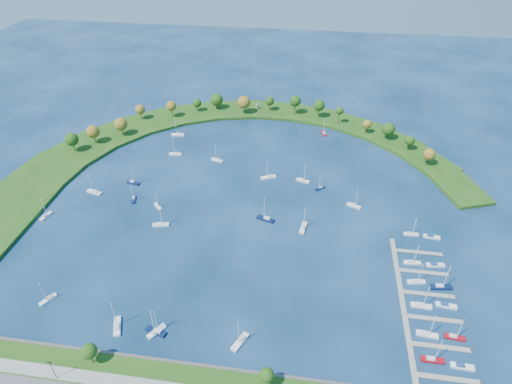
# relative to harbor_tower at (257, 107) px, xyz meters

# --- Properties ---
(ground) EXTENTS (700.00, 700.00, 0.00)m
(ground) POSITION_rel_harbor_tower_xyz_m (10.48, -117.07, -4.14)
(ground) COLOR #06213C
(ground) RESTS_ON ground
(breakwater) EXTENTS (286.74, 247.64, 2.00)m
(breakwater) POSITION_rel_harbor_tower_xyz_m (-35.85, -68.36, -3.15)
(breakwater) COLOR #194713
(breakwater) RESTS_ON ground
(breakwater_trees) EXTENTS (235.17, 87.61, 14.87)m
(breakwater_trees) POSITION_rel_harbor_tower_xyz_m (-10.65, -30.94, 6.23)
(breakwater_trees) COLOR #382314
(breakwater_trees) RESTS_ON breakwater
(harbor_tower) EXTENTS (2.60, 2.60, 4.17)m
(harbor_tower) POSITION_rel_harbor_tower_xyz_m (0.00, 0.00, 0.00)
(harbor_tower) COLOR gray
(harbor_tower) RESTS_ON breakwater
(dock_system) EXTENTS (24.28, 82.00, 1.60)m
(dock_system) POSITION_rel_harbor_tower_xyz_m (95.77, -178.07, -3.78)
(dock_system) COLOR gray
(dock_system) RESTS_ON ground
(moored_boat_0) EXTENTS (8.22, 4.60, 11.66)m
(moored_boat_0) POSITION_rel_harbor_tower_xyz_m (-15.04, -76.28, -3.24)
(moored_boat_0) COLOR white
(moored_boat_0) RESTS_ON ground
(moored_boat_1) EXTENTS (6.71, 8.20, 12.29)m
(moored_boat_1) POSITION_rel_harbor_tower_xyz_m (-10.95, -207.14, -3.22)
(moored_boat_1) COLOR white
(moored_boat_1) RESTS_ON ground
(moored_boat_2) EXTENTS (6.01, 6.50, 10.18)m
(moored_boat_2) POSITION_rel_harbor_tower_xyz_m (-37.17, -128.45, -3.28)
(moored_boat_2) COLOR white
(moored_boat_2) RESTS_ON ground
(moored_boat_3) EXTENTS (9.57, 4.68, 13.56)m
(moored_boat_3) POSITION_rel_harbor_tower_xyz_m (-77.86, -121.04, -3.18)
(moored_boat_3) COLOR white
(moored_boat_3) RESTS_ON ground
(moored_boat_4) EXTENTS (8.84, 4.19, 12.52)m
(moored_boat_4) POSITION_rel_harbor_tower_xyz_m (-30.46, -143.47, -3.22)
(moored_boat_4) COLOR white
(moored_boat_4) RESTS_ON ground
(moored_boat_5) EXTENTS (4.67, 8.04, 11.42)m
(moored_boat_5) POSITION_rel_harbor_tower_xyz_m (52.48, -29.81, -3.25)
(moored_boat_5) COLOR maroon
(moored_boat_5) RESTS_ON ground
(moored_boat_6) EXTENTS (6.14, 5.59, 9.55)m
(moored_boat_6) POSITION_rel_harbor_tower_xyz_m (51.43, -98.11, -3.29)
(moored_boat_6) COLOR #09183D
(moored_boat_6) RESTS_ON ground
(moored_boat_7) EXTENTS (10.02, 5.51, 14.20)m
(moored_boat_7) POSITION_rel_harbor_tower_xyz_m (23.39, -130.95, -3.16)
(moored_boat_7) COLOR #09183D
(moored_boat_7) RESTS_ON ground
(moored_boat_8) EXTENTS (9.24, 3.34, 13.31)m
(moored_boat_8) POSITION_rel_harbor_tower_xyz_m (-49.95, -46.93, -3.19)
(moored_boat_8) COLOR white
(moored_boat_8) RESTS_ON ground
(moored_boat_9) EXTENTS (9.58, 6.37, 13.76)m
(moored_boat_9) POSITION_rel_harbor_tower_xyz_m (20.13, -91.33, -3.18)
(moored_boat_9) COLOR white
(moored_boat_9) RESTS_ON ground
(moored_boat_10) EXTENTS (8.31, 4.03, 11.77)m
(moored_boat_10) POSITION_rel_harbor_tower_xyz_m (-59.14, -108.62, -3.24)
(moored_boat_10) COLOR #09183D
(moored_boat_10) RESTS_ON ground
(moored_boat_11) EXTENTS (8.35, 2.79, 12.10)m
(moored_boat_11) POSITION_rel_harbor_tower_xyz_m (-43.92, -72.79, -3.23)
(moored_boat_11) COLOR white
(moored_boat_11) RESTS_ON ground
(moored_boat_12) EXTENTS (3.95, 9.33, 13.30)m
(moored_boat_12) POSITION_rel_harbor_tower_xyz_m (43.69, -135.22, -3.19)
(moored_boat_12) COLOR white
(moored_boat_12) RESTS_ON ground
(moored_boat_13) EXTENTS (9.08, 4.83, 12.85)m
(moored_boat_13) POSITION_rel_harbor_tower_xyz_m (-11.11, -207.10, -3.20)
(moored_boat_13) COLOR #09183D
(moored_boat_13) RESTS_ON ground
(moored_boat_14) EXTENTS (5.86, 9.80, 13.94)m
(moored_boat_14) POSITION_rel_harbor_tower_xyz_m (-27.44, -207.17, -3.17)
(moored_boat_14) COLOR white
(moored_boat_14) RESTS_ON ground
(moored_boat_15) EXTENTS (4.07, 7.43, 10.53)m
(moored_boat_15) POSITION_rel_harbor_tower_xyz_m (-52.77, -124.26, -3.27)
(moored_boat_15) COLOR #09183D
(moored_boat_15) RESTS_ON ground
(moored_boat_16) EXTENTS (8.21, 5.26, 11.74)m
(moored_boat_16) POSITION_rel_harbor_tower_xyz_m (70.41, -112.34, -3.24)
(moored_boat_16) COLOR white
(moored_boat_16) RESTS_ON ground
(moored_boat_17) EXTENTS (3.92, 7.98, 11.30)m
(moored_boat_17) POSITION_rel_harbor_tower_xyz_m (-93.97, -145.35, -3.25)
(moored_boat_17) COLOR white
(moored_boat_17) RESTS_ON ground
(moored_boat_18) EXTENTS (8.64, 4.71, 12.24)m
(moored_boat_18) POSITION_rel_harbor_tower_xyz_m (41.04, -91.77, -3.22)
(moored_boat_18) COLOR white
(moored_boat_18) RESTS_ON ground
(moored_boat_19) EXTENTS (6.34, 9.46, 13.60)m
(moored_boat_19) POSITION_rel_harbor_tower_xyz_m (23.01, -206.98, -3.18)
(moored_boat_19) COLOR white
(moored_boat_19) RESTS_ON ground
(moored_boat_20) EXTENTS (5.72, 7.65, 11.20)m
(moored_boat_20) POSITION_rel_harbor_tower_xyz_m (-62.60, -198.26, -3.25)
(moored_boat_20) COLOR white
(moored_boat_20) RESTS_ON ground
(docked_boat_0) EXTENTS (8.64, 2.49, 12.67)m
(docked_boat_0) POSITION_rel_harbor_tower_xyz_m (95.99, -204.29, -3.21)
(docked_boat_0) COLOR maroon
(docked_boat_0) RESTS_ON ground
(docked_boat_1) EXTENTS (8.60, 2.76, 1.73)m
(docked_boat_1) POSITION_rel_harbor_tower_xyz_m (106.45, -205.50, -3.50)
(docked_boat_1) COLOR white
(docked_boat_1) RESTS_ON ground
(docked_boat_2) EXTENTS (8.63, 3.32, 12.37)m
(docked_boat_2) POSITION_rel_harbor_tower_xyz_m (95.99, -192.96, -3.22)
(docked_boat_2) COLOR white
(docked_boat_2) RESTS_ON ground
(docked_boat_3) EXTENTS (8.14, 2.92, 11.73)m
(docked_boat_3) POSITION_rel_harbor_tower_xyz_m (106.50, -192.75, -3.24)
(docked_boat_3) COLOR maroon
(docked_boat_3) RESTS_ON ground
(docked_boat_4) EXTENTS (8.78, 2.78, 12.78)m
(docked_boat_4) POSITION_rel_harbor_tower_xyz_m (95.99, -178.62, -3.21)
(docked_boat_4) COLOR white
(docked_boat_4) RESTS_ON ground
(docked_boat_5) EXTENTS (8.76, 3.26, 1.75)m
(docked_boat_5) POSITION_rel_harbor_tower_xyz_m (106.45, -176.97, -3.50)
(docked_boat_5) COLOR white
(docked_boat_5) RESTS_ON ground
(docked_boat_6) EXTENTS (8.30, 3.54, 11.82)m
(docked_boat_6) POSITION_rel_harbor_tower_xyz_m (96.00, -165.01, -3.24)
(docked_boat_6) COLOR white
(docked_boat_6) RESTS_ON ground
(docked_boat_7) EXTENTS (9.59, 3.77, 13.72)m
(docked_boat_7) POSITION_rel_harbor_tower_xyz_m (106.47, -166.67, -3.18)
(docked_boat_7) COLOR #09183D
(docked_boat_7) RESTS_ON ground
(docked_boat_8) EXTENTS (8.15, 2.90, 11.75)m
(docked_boat_8) POSITION_rel_harbor_tower_xyz_m (96.00, -152.97, -3.24)
(docked_boat_8) COLOR white
(docked_boat_8) RESTS_ON ground
(docked_boat_9) EXTENTS (8.68, 3.35, 1.73)m
(docked_boat_9) POSITION_rel_harbor_tower_xyz_m (106.45, -153.00, -3.50)
(docked_boat_9) COLOR white
(docked_boat_9) RESTS_ON ground
(docked_boat_10) EXTENTS (7.45, 2.41, 10.82)m
(docked_boat_10) POSITION_rel_harbor_tower_xyz_m (98.41, -132.14, -3.26)
(docked_boat_10) COLOR white
(docked_boat_10) RESTS_ON ground
(docked_boat_11) EXTENTS (8.28, 2.92, 1.66)m
(docked_boat_11) POSITION_rel_harbor_tower_xyz_m (108.36, -132.81, -3.53)
(docked_boat_11) COLOR white
(docked_boat_11) RESTS_ON ground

